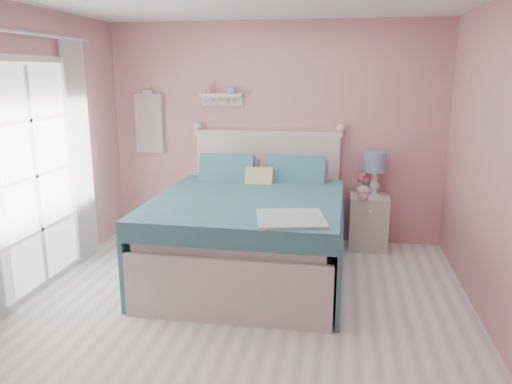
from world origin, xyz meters
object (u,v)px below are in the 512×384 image
(nightstand, at_px, (368,222))
(vase, at_px, (364,188))
(teacup, at_px, (363,196))
(bed, at_px, (251,231))
(table_lamp, at_px, (375,165))

(nightstand, relative_size, vase, 3.79)
(vase, height_order, teacup, vase)
(bed, relative_size, teacup, 23.80)
(bed, xyz_separation_m, nightstand, (1.22, 0.92, -0.11))
(nightstand, distance_m, table_lamp, 0.67)
(table_lamp, bearing_deg, nightstand, -127.13)
(nightstand, xyz_separation_m, vase, (-0.07, 0.02, 0.40))
(table_lamp, bearing_deg, bed, -142.41)
(bed, distance_m, table_lamp, 1.68)
(nightstand, distance_m, vase, 0.40)
(vase, bearing_deg, nightstand, -15.91)
(nightstand, height_order, teacup, teacup)
(bed, height_order, table_lamp, bed)
(teacup, bearing_deg, bed, -146.93)
(bed, bearing_deg, teacup, 33.74)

